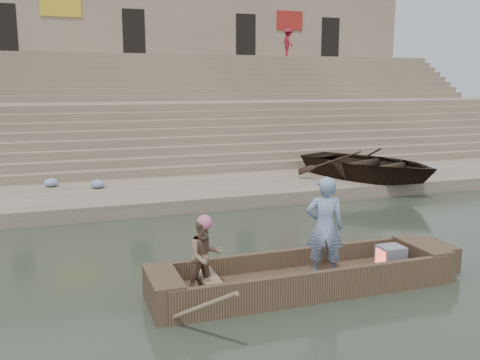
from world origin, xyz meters
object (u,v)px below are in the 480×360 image
standing_man (325,228)px  television (390,256)px  main_rowboat (303,284)px  beached_rowboat (368,164)px  rowing_man (205,256)px  pedestrian (288,43)px

standing_man → television: 1.64m
main_rowboat → beached_rowboat: 9.51m
standing_man → rowing_man: 2.23m
standing_man → television: bearing=-153.8°
beached_rowboat → standing_man: bearing=-151.0°
main_rowboat → pedestrian: size_ratio=2.95×
television → pedestrian: 23.84m
standing_man → pedestrian: (9.12, 21.94, 4.90)m
television → main_rowboat: bearing=-180.0°
standing_man → pedestrian: bearing=-89.3°
beached_rowboat → pedestrian: (3.46, 14.54, 5.13)m
main_rowboat → pedestrian: 24.56m
rowing_man → beached_rowboat: (7.86, 7.38, 0.06)m
television → beached_rowboat: beached_rowboat is taller
rowing_man → pedestrian: bearing=55.0°
main_rowboat → rowing_man: 1.99m
rowing_man → beached_rowboat: size_ratio=0.25×
beached_rowboat → pedestrian: 15.80m
main_rowboat → standing_man: standing_man is taller
rowing_man → television: (3.68, 0.05, -0.44)m
main_rowboat → beached_rowboat: bearing=50.6°
main_rowboat → television: television is taller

